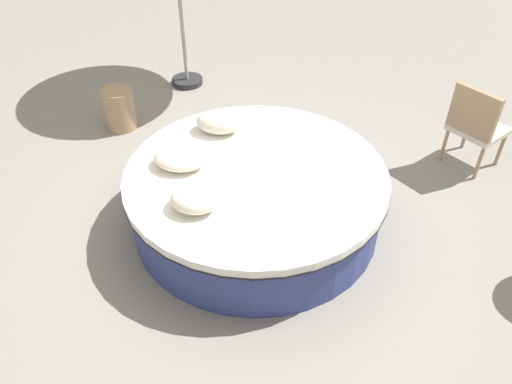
# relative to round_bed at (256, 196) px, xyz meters

# --- Properties ---
(ground_plane) EXTENTS (16.00, 16.00, 0.00)m
(ground_plane) POSITION_rel_round_bed_xyz_m (0.00, 0.00, -0.31)
(ground_plane) COLOR gray
(round_bed) EXTENTS (2.45, 2.45, 0.61)m
(round_bed) POSITION_rel_round_bed_xyz_m (0.00, 0.00, 0.00)
(round_bed) COLOR navy
(round_bed) RESTS_ON ground_plane
(throw_pillow_0) EXTENTS (0.45, 0.33, 0.21)m
(throw_pillow_0) POSITION_rel_round_bed_xyz_m (-0.52, 0.60, 0.40)
(throw_pillow_0) COLOR beige
(throw_pillow_0) RESTS_ON round_bed
(throw_pillow_1) EXTENTS (0.49, 0.40, 0.17)m
(throw_pillow_1) POSITION_rel_round_bed_xyz_m (-0.71, -0.05, 0.38)
(throw_pillow_1) COLOR beige
(throw_pillow_1) RESTS_ON round_bed
(throw_pillow_2) EXTENTS (0.41, 0.34, 0.19)m
(throw_pillow_2) POSITION_rel_round_bed_xyz_m (-0.39, -0.60, 0.39)
(throw_pillow_2) COLOR beige
(throw_pillow_2) RESTS_ON round_bed
(patio_chair) EXTENTS (0.72, 0.72, 0.98)m
(patio_chair) POSITION_rel_round_bed_xyz_m (2.10, 1.41, 0.25)
(patio_chair) COLOR #997A56
(patio_chair) RESTS_ON ground_plane
(side_table) EXTENTS (0.38, 0.38, 0.51)m
(side_table) POSITION_rel_round_bed_xyz_m (-2.03, 1.36, -0.06)
(side_table) COLOR #997A56
(side_table) RESTS_ON ground_plane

